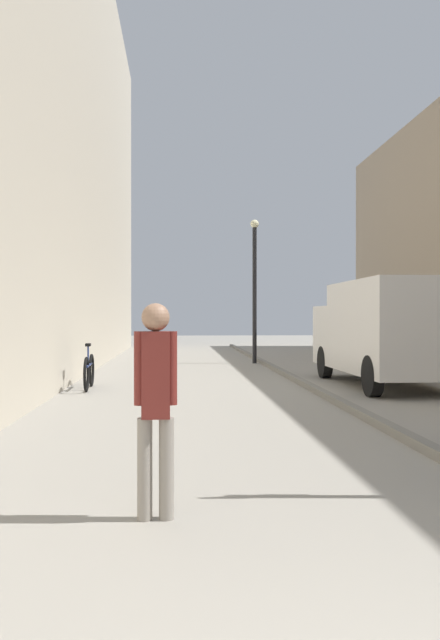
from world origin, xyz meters
TOP-DOWN VIEW (x-y plane):
  - ground_plane at (0.00, 12.00)m, footprint 80.00×80.00m
  - kerb_strip at (1.58, 12.00)m, footprint 0.16×40.00m
  - pedestrian_main_foreground at (-1.39, 3.78)m, footprint 0.33×0.21m
  - delivery_van at (3.43, 12.78)m, footprint 2.14×5.40m
  - lamp_post at (1.33, 19.89)m, footprint 0.28×0.28m
  - bicycle_leaning at (-3.10, 12.60)m, footprint 0.12×1.77m

SIDE VIEW (x-z plane):
  - ground_plane at x=0.00m, z-range 0.00..0.00m
  - kerb_strip at x=1.58m, z-range 0.00..0.12m
  - bicycle_leaning at x=-3.10m, z-range -0.11..0.87m
  - pedestrian_main_foreground at x=-1.39m, z-range 0.13..1.76m
  - delivery_van at x=3.43m, z-range 0.09..2.39m
  - lamp_post at x=1.33m, z-range 0.34..5.10m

